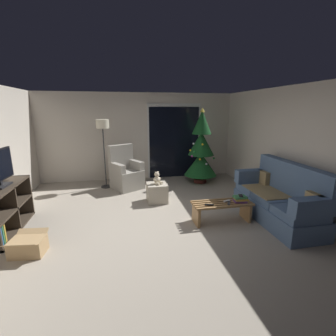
# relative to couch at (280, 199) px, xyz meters

# --- Properties ---
(ground_plane) EXTENTS (7.00, 7.00, 0.00)m
(ground_plane) POSITION_rel_couch_xyz_m (-2.32, 0.33, -0.40)
(ground_plane) COLOR #9E9384
(wall_back) EXTENTS (5.72, 0.12, 2.50)m
(wall_back) POSITION_rel_couch_xyz_m (-2.32, 3.39, 0.85)
(wall_back) COLOR beige
(wall_back) RESTS_ON ground
(wall_right) EXTENTS (0.12, 6.00, 2.50)m
(wall_right) POSITION_rel_couch_xyz_m (0.54, 0.33, 0.85)
(wall_right) COLOR beige
(wall_right) RESTS_ON ground
(patio_door_frame) EXTENTS (1.60, 0.02, 2.20)m
(patio_door_frame) POSITION_rel_couch_xyz_m (-1.27, 3.32, 0.70)
(patio_door_frame) COLOR silver
(patio_door_frame) RESTS_ON ground
(patio_door_glass) EXTENTS (1.50, 0.02, 2.10)m
(patio_door_glass) POSITION_rel_couch_xyz_m (-1.27, 3.30, 0.65)
(patio_door_glass) COLOR black
(patio_door_glass) RESTS_ON ground
(couch) EXTENTS (0.79, 1.95, 1.08)m
(couch) POSITION_rel_couch_xyz_m (0.00, 0.00, 0.00)
(couch) COLOR slate
(couch) RESTS_ON ground
(coffee_table) EXTENTS (1.10, 0.40, 0.38)m
(coffee_table) POSITION_rel_couch_xyz_m (-1.09, 0.13, -0.15)
(coffee_table) COLOR #9E7547
(coffee_table) RESTS_ON ground
(remote_silver) EXTENTS (0.16, 0.10, 0.02)m
(remote_silver) POSITION_rel_couch_xyz_m (-0.99, 0.15, -0.01)
(remote_silver) COLOR #ADADB2
(remote_silver) RESTS_ON coffee_table
(remote_black) EXTENTS (0.16, 0.08, 0.02)m
(remote_black) POSITION_rel_couch_xyz_m (-1.37, 0.05, -0.01)
(remote_black) COLOR black
(remote_black) RESTS_ON coffee_table
(remote_graphite) EXTENTS (0.11, 0.16, 0.02)m
(remote_graphite) POSITION_rel_couch_xyz_m (-1.00, 0.04, -0.01)
(remote_graphite) COLOR #333338
(remote_graphite) RESTS_ON coffee_table
(book_stack) EXTENTS (0.26, 0.22, 0.11)m
(book_stack) POSITION_rel_couch_xyz_m (-0.75, 0.09, 0.03)
(book_stack) COLOR #6B3D7A
(book_stack) RESTS_ON coffee_table
(cell_phone) EXTENTS (0.11, 0.16, 0.01)m
(cell_phone) POSITION_rel_couch_xyz_m (-0.74, 0.10, 0.10)
(cell_phone) COLOR black
(cell_phone) RESTS_ON book_stack
(christmas_tree) EXTENTS (0.90, 0.90, 2.08)m
(christmas_tree) POSITION_rel_couch_xyz_m (-0.67, 2.56, 0.52)
(christmas_tree) COLOR #4C1E19
(christmas_tree) RESTS_ON ground
(armchair) EXTENTS (0.93, 0.94, 1.13)m
(armchair) POSITION_rel_couch_xyz_m (-2.76, 2.48, 0.00)
(armchair) COLOR gray
(armchair) RESTS_ON ground
(floor_lamp) EXTENTS (0.32, 0.32, 1.78)m
(floor_lamp) POSITION_rel_couch_xyz_m (-3.28, 2.65, 1.11)
(floor_lamp) COLOR #2D2D30
(floor_lamp) RESTS_ON ground
(media_shelf) EXTENTS (0.40, 1.40, 0.80)m
(media_shelf) POSITION_rel_couch_xyz_m (-4.85, 0.46, -0.02)
(media_shelf) COLOR #382D23
(media_shelf) RESTS_ON ground
(ottoman) EXTENTS (0.44, 0.44, 0.42)m
(ottoman) POSITION_rel_couch_xyz_m (-2.11, 1.34, -0.19)
(ottoman) COLOR #B2A893
(ottoman) RESTS_ON ground
(teddy_bear_cream) EXTENTS (0.21, 0.22, 0.29)m
(teddy_bear_cream) POSITION_rel_couch_xyz_m (-2.10, 1.33, 0.14)
(teddy_bear_cream) COLOR beige
(teddy_bear_cream) RESTS_ON ottoman
(cardboard_box_open_near_shelf) EXTENTS (0.49, 0.53, 0.29)m
(cardboard_box_open_near_shelf) POSITION_rel_couch_xyz_m (-4.24, -0.29, -0.27)
(cardboard_box_open_near_shelf) COLOR tan
(cardboard_box_open_near_shelf) RESTS_ON ground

